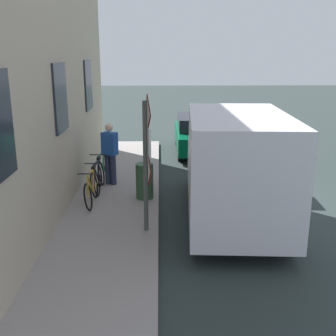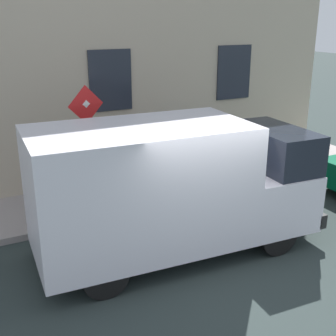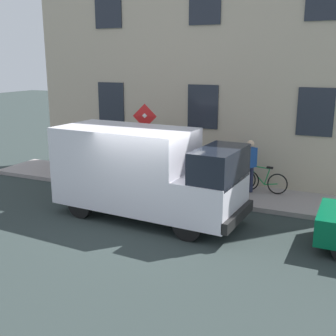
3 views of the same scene
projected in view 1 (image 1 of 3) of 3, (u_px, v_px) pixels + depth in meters
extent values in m
plane|color=#293332|center=(251.00, 213.00, 9.94)|extent=(80.00, 80.00, 0.00)
cube|color=gray|center=(113.00, 211.00, 9.86)|extent=(2.17, 15.47, 0.14)
cube|color=#BBAC93|center=(37.00, 24.00, 8.70)|extent=(0.70, 13.47, 8.59)
cube|color=#232833|center=(88.00, 85.00, 12.69)|extent=(0.06, 1.10, 1.50)
cube|color=#232833|center=(60.00, 98.00, 9.12)|extent=(0.06, 1.10, 1.50)
cylinder|color=#474C47|center=(145.00, 168.00, 8.29)|extent=(0.09, 0.09, 2.68)
pyramid|color=silver|center=(149.00, 113.00, 8.02)|extent=(0.14, 0.50, 0.50)
pyramid|color=red|center=(149.00, 113.00, 8.01)|extent=(0.13, 0.55, 0.56)
cube|color=white|center=(148.00, 141.00, 8.16)|extent=(0.13, 0.44, 0.56)
cylinder|color=#1933B2|center=(149.00, 138.00, 8.14)|extent=(0.06, 0.24, 0.24)
pyramid|color=silver|center=(149.00, 168.00, 8.31)|extent=(0.14, 0.50, 0.50)
pyramid|color=red|center=(149.00, 168.00, 8.31)|extent=(0.13, 0.55, 0.56)
cube|color=silver|center=(237.00, 166.00, 8.70)|extent=(2.22, 3.91, 2.18)
cube|color=silver|center=(225.00, 160.00, 11.34)|extent=(2.08, 1.51, 1.10)
cube|color=black|center=(225.00, 126.00, 11.31)|extent=(1.97, 1.09, 0.84)
cube|color=black|center=(222.00, 166.00, 12.17)|extent=(2.01, 0.28, 0.28)
cylinder|color=black|center=(192.00, 179.00, 11.28)|extent=(0.26, 0.77, 0.76)
cylinder|color=black|center=(257.00, 180.00, 11.22)|extent=(0.26, 0.77, 0.76)
cylinder|color=black|center=(195.00, 230.00, 8.08)|extent=(0.26, 0.77, 0.76)
cylinder|color=black|center=(287.00, 231.00, 8.01)|extent=(0.26, 0.77, 0.76)
cube|color=#055833|center=(199.00, 137.00, 15.86)|extent=(1.78, 4.01, 0.64)
cube|color=black|center=(199.00, 124.00, 15.92)|extent=(1.63, 2.41, 0.60)
cylinder|color=black|center=(224.00, 152.00, 14.68)|extent=(0.18, 0.60, 0.60)
cylinder|color=black|center=(180.00, 153.00, 14.66)|extent=(0.18, 0.60, 0.60)
cylinder|color=black|center=(215.00, 138.00, 17.22)|extent=(0.18, 0.60, 0.60)
cylinder|color=black|center=(178.00, 138.00, 17.20)|extent=(0.18, 0.60, 0.60)
torus|color=black|center=(98.00, 174.00, 11.43)|extent=(0.21, 0.67, 0.66)
torus|color=black|center=(106.00, 165.00, 12.43)|extent=(0.21, 0.67, 0.66)
cylinder|color=#1D9245|center=(101.00, 164.00, 11.69)|extent=(0.09, 0.60, 0.60)
cylinder|color=#1D9245|center=(101.00, 154.00, 11.69)|extent=(0.10, 0.73, 0.07)
cylinder|color=#1D9245|center=(104.00, 161.00, 12.05)|extent=(0.05, 0.19, 0.55)
cylinder|color=#1D9245|center=(105.00, 168.00, 12.24)|extent=(0.08, 0.43, 0.12)
cylinder|color=#1D9245|center=(98.00, 166.00, 11.38)|extent=(0.04, 0.09, 0.50)
cube|color=black|center=(104.00, 150.00, 12.04)|extent=(0.10, 0.21, 0.06)
cylinder|color=#262626|center=(98.00, 155.00, 11.33)|extent=(0.46, 0.07, 0.03)
torus|color=black|center=(94.00, 185.00, 10.53)|extent=(0.16, 0.66, 0.66)
torus|color=black|center=(101.00, 173.00, 11.54)|extent=(0.16, 0.66, 0.66)
cylinder|color=black|center=(96.00, 173.00, 10.80)|extent=(0.06, 0.60, 0.60)
cylinder|color=black|center=(96.00, 162.00, 10.80)|extent=(0.06, 0.73, 0.07)
cylinder|color=black|center=(99.00, 170.00, 11.16)|extent=(0.04, 0.19, 0.55)
cylinder|color=black|center=(100.00, 177.00, 11.35)|extent=(0.05, 0.43, 0.12)
cylinder|color=black|center=(94.00, 175.00, 10.49)|extent=(0.04, 0.09, 0.50)
cube|color=black|center=(99.00, 158.00, 11.14)|extent=(0.09, 0.20, 0.06)
cylinder|color=#262626|center=(93.00, 164.00, 10.43)|extent=(0.46, 0.05, 0.03)
torus|color=black|center=(88.00, 197.00, 9.64)|extent=(0.16, 0.66, 0.66)
torus|color=black|center=(96.00, 183.00, 10.65)|extent=(0.16, 0.66, 0.66)
cylinder|color=gold|center=(90.00, 184.00, 9.91)|extent=(0.06, 0.60, 0.60)
cylinder|color=gold|center=(91.00, 172.00, 9.91)|extent=(0.06, 0.73, 0.07)
cylinder|color=gold|center=(93.00, 180.00, 10.26)|extent=(0.04, 0.19, 0.55)
cylinder|color=gold|center=(95.00, 187.00, 10.46)|extent=(0.05, 0.43, 0.12)
cylinder|color=gold|center=(88.00, 187.00, 9.60)|extent=(0.04, 0.09, 0.50)
cube|color=black|center=(93.00, 167.00, 10.25)|extent=(0.09, 0.20, 0.06)
cylinder|color=#262626|center=(87.00, 174.00, 9.54)|extent=(0.46, 0.05, 0.03)
cylinder|color=#262B47|center=(108.00, 169.00, 11.61)|extent=(0.16, 0.16, 0.85)
cylinder|color=#262B47|center=(113.00, 170.00, 11.54)|extent=(0.16, 0.16, 0.85)
cube|color=#1E4A9B|center=(110.00, 144.00, 11.38)|extent=(0.47, 0.41, 0.62)
sphere|color=beige|center=(109.00, 127.00, 11.26)|extent=(0.22, 0.22, 0.22)
cylinder|color=#2D5133|center=(145.00, 181.00, 10.45)|extent=(0.44, 0.44, 0.90)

